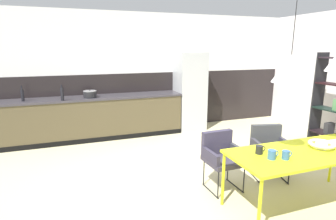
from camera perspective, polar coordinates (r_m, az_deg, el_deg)
The scene contains 16 objects.
ground_plane at distance 3.97m, azimuth 9.00°, elevation -15.97°, with size 9.66×9.66×0.00m, color #C2B88A.
back_wall_splashback_dark at distance 6.51m, azimuth -3.89°, elevation 2.00°, with size 7.43×0.12×1.35m, color black.
back_wall_panel_upper at distance 6.39m, azimuth -4.08°, elevation 13.93°, with size 7.43×0.12×1.35m, color silver.
kitchen_counter at distance 5.99m, azimuth -16.96°, elevation -1.69°, with size 4.14×0.63×0.91m.
refrigerator_column at distance 6.44m, azimuth 4.64°, elevation 3.96°, with size 0.65×0.60×1.81m, color #ADAFB2.
dining_table at distance 3.63m, azimuth 27.03°, elevation -8.39°, with size 1.86×0.77×0.72m.
armchair_corner_seat at distance 4.31m, azimuth 20.58°, elevation -6.87°, with size 0.57×0.57×0.78m.
armchair_head_of_table at distance 3.83m, azimuth 11.21°, elevation -8.82°, with size 0.50×0.49×0.78m.
fruit_bowl at distance 3.79m, azimuth 29.69°, elevation -6.32°, with size 0.30×0.30×0.08m.
mug_wide_latte at distance 3.31m, azimuth 18.77°, elevation -7.95°, with size 0.13×0.08×0.10m.
mug_white_ceramic at distance 3.21m, azimuth 21.14°, elevation -8.77°, with size 0.13×0.09×0.10m.
mug_tall_blue at distance 3.26m, azimuth 23.66°, elevation -8.69°, with size 0.12×0.08×0.10m.
cooking_pot at distance 5.82m, azimuth -16.17°, elevation 3.25°, with size 0.27×0.27×0.17m.
bottle_spice_small at distance 5.89m, azimuth -28.41°, elevation 2.81°, with size 0.06×0.06×0.30m.
bottle_wine_green at distance 5.64m, azimuth -21.48°, elevation 3.21°, with size 0.06×0.06×0.31m.
pendant_lamp_over_table_near at distance 3.14m, azimuth 24.41°, elevation 7.95°, with size 0.36×0.36×1.09m.
Camera 1 is at (-1.70, -3.04, 1.92)m, focal length 28.83 mm.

